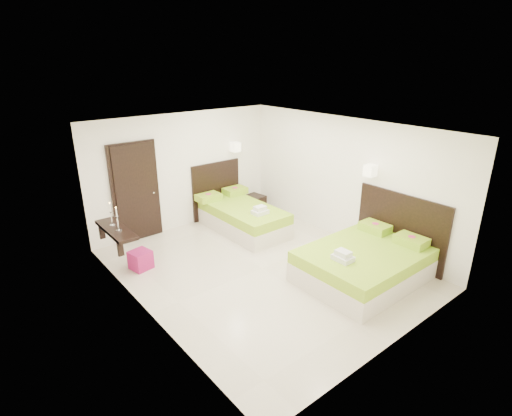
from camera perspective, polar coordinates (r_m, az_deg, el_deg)
floor at (r=7.57m, az=0.85°, el=-8.61°), size 5.50×5.50×0.00m
bed_single at (r=9.13m, az=-2.22°, el=-0.98°), size 1.32×2.20×1.81m
bed_double at (r=7.41m, az=15.49°, el=-7.30°), size 2.18×1.86×1.80m
nightstand at (r=10.06m, az=-0.36°, el=0.49°), size 0.56×0.51×0.45m
ottoman at (r=7.80m, az=-16.15°, el=-7.12°), size 0.41×0.41×0.35m
door at (r=8.74m, az=-16.77°, el=2.12°), size 1.02×0.15×2.14m
console_shelf at (r=7.57m, az=-19.44°, el=-3.00°), size 0.35×1.20×0.78m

